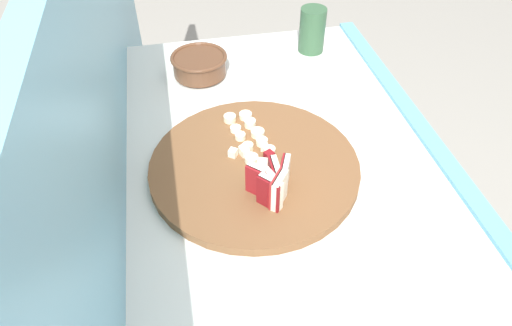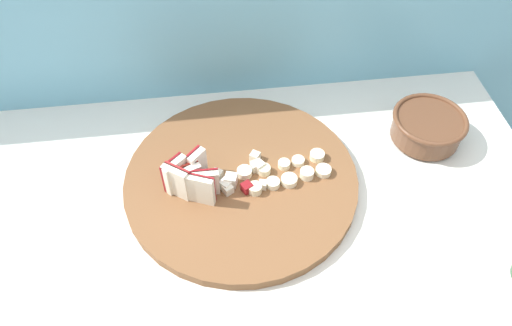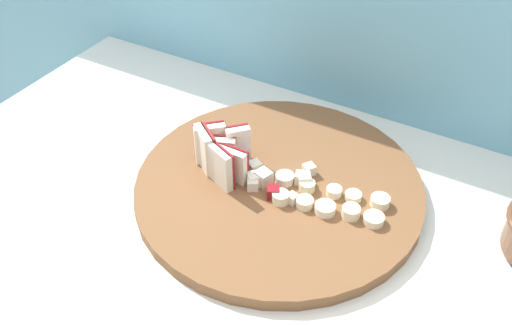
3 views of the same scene
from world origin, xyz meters
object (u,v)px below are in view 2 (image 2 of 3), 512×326
object	(u,v)px
apple_wedge_fan	(189,178)
banana_slice_rows	(286,172)
apple_dice_pile	(240,177)
ceramic_bowl	(428,126)
cutting_board	(241,180)

from	to	relation	value
apple_wedge_fan	banana_slice_rows	xyz separation A→B (m)	(0.18, 0.01, -0.02)
apple_wedge_fan	apple_dice_pile	xyz separation A→B (m)	(0.09, 0.01, -0.02)
banana_slice_rows	ceramic_bowl	bearing A→B (deg)	14.28
apple_dice_pile	banana_slice_rows	xyz separation A→B (m)	(0.09, 0.00, -0.00)
apple_wedge_fan	apple_dice_pile	bearing A→B (deg)	5.26
apple_wedge_fan	banana_slice_rows	world-z (taller)	apple_wedge_fan
ceramic_bowl	cutting_board	bearing A→B (deg)	-169.60
apple_dice_pile	banana_slice_rows	world-z (taller)	apple_dice_pile
apple_dice_pile	cutting_board	bearing A→B (deg)	69.67
cutting_board	ceramic_bowl	world-z (taller)	ceramic_bowl
cutting_board	banana_slice_rows	size ratio (longest dim) A/B	2.49
apple_dice_pile	apple_wedge_fan	bearing A→B (deg)	-174.74
cutting_board	apple_dice_pile	size ratio (longest dim) A/B	4.19
cutting_board	banana_slice_rows	xyz separation A→B (m)	(0.08, -0.01, 0.02)
apple_wedge_fan	apple_dice_pile	size ratio (longest dim) A/B	0.96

